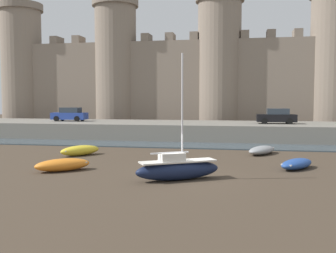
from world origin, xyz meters
TOP-DOWN VIEW (x-y plane):
  - ground_plane at (0.00, 0.00)m, footprint 160.00×160.00m
  - water_channel at (0.00, 14.91)m, footprint 80.00×4.50m
  - quay_road at (0.00, 22.16)m, footprint 70.62×10.00m
  - castle at (-0.00, 32.82)m, footprint 65.14×6.52m
  - rowboat_near_channel_right at (-9.27, 7.20)m, footprint 2.90×3.30m
  - rowboat_near_channel_left at (-7.66, 0.81)m, footprint 3.36×3.10m
  - sailboat_midflat_centre at (-0.35, -0.55)m, footprint 4.70×3.44m
  - rowboat_foreground_centre at (6.45, 4.13)m, footprint 2.82×3.30m
  - rowboat_foreground_right at (4.64, 10.43)m, footprint 2.87×3.72m
  - mooring_buoy_mid_mud at (-2.16, 4.81)m, footprint 0.37×0.37m
  - mooring_buoy_near_channel at (-2.01, 7.03)m, footprint 0.38×0.38m
  - car_quay_centre_west at (6.73, 21.80)m, footprint 4.14×1.95m
  - car_quay_east at (-17.03, 22.40)m, footprint 4.14×1.95m

SIDE VIEW (x-z plane):
  - ground_plane at x=0.00m, z-range 0.00..0.00m
  - water_channel at x=0.00m, z-range 0.00..0.10m
  - mooring_buoy_mid_mud at x=-2.16m, z-range 0.00..0.37m
  - mooring_buoy_near_channel at x=-2.01m, z-range 0.00..0.38m
  - rowboat_foreground_centre at x=6.45m, z-range 0.02..0.66m
  - rowboat_foreground_right at x=4.64m, z-range 0.02..0.68m
  - rowboat_near_channel_left at x=-7.66m, z-range 0.02..0.78m
  - rowboat_near_channel_right at x=-9.27m, z-range 0.02..0.80m
  - sailboat_midflat_centre at x=-0.35m, z-range -2.78..4.05m
  - quay_road at x=0.00m, z-range 0.00..1.76m
  - car_quay_centre_west at x=6.73m, z-range 1.72..3.34m
  - car_quay_east at x=-17.03m, z-range 1.72..3.34m
  - castle at x=0.00m, z-range -2.59..18.80m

